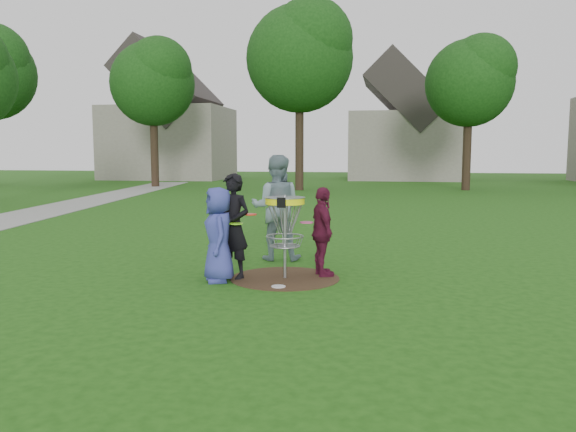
% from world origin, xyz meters
% --- Properties ---
extents(ground, '(100.00, 100.00, 0.00)m').
position_xyz_m(ground, '(0.00, 0.00, 0.00)').
color(ground, '#19470F').
rests_on(ground, ground).
extents(dirt_patch, '(1.80, 1.80, 0.01)m').
position_xyz_m(dirt_patch, '(0.00, 0.00, 0.00)').
color(dirt_patch, '#47331E').
rests_on(dirt_patch, ground).
extents(concrete_path, '(7.75, 39.92, 0.02)m').
position_xyz_m(concrete_path, '(-10.00, 8.00, 0.01)').
color(concrete_path, '#9E9E99').
rests_on(concrete_path, ground).
extents(player_blue, '(0.74, 0.87, 1.52)m').
position_xyz_m(player_blue, '(-1.01, -0.39, 0.76)').
color(player_blue, '#373D97').
rests_on(player_blue, ground).
extents(player_black, '(0.74, 0.63, 1.72)m').
position_xyz_m(player_black, '(-0.84, -0.10, 0.86)').
color(player_black, black).
rests_on(player_black, ground).
extents(player_grey, '(1.03, 0.83, 2.02)m').
position_xyz_m(player_grey, '(-0.45, 1.59, 1.01)').
color(player_grey, gray).
rests_on(player_grey, ground).
extents(player_maroon, '(0.67, 0.95, 1.50)m').
position_xyz_m(player_maroon, '(0.59, 0.28, 0.75)').
color(player_maroon, '#58142D').
rests_on(player_maroon, ground).
extents(disc_on_grass, '(0.22, 0.22, 0.02)m').
position_xyz_m(disc_on_grass, '(0.01, -0.63, 0.01)').
color(disc_on_grass, white).
rests_on(disc_on_grass, ground).
extents(disc_golf_basket, '(0.66, 0.67, 1.38)m').
position_xyz_m(disc_golf_basket, '(0.00, -0.00, 1.02)').
color(disc_golf_basket, '#9EA0A5').
rests_on(disc_golf_basket, ground).
extents(held_discs, '(1.30, 1.83, 0.34)m').
position_xyz_m(held_discs, '(-0.34, 0.28, 1.04)').
color(held_discs, '#8AFF1C').
rests_on(held_discs, ground).
extents(tree_row, '(51.20, 17.42, 9.90)m').
position_xyz_m(tree_row, '(0.44, 20.67, 6.21)').
color(tree_row, '#38281C').
rests_on(tree_row, ground).
extents(house_row, '(44.50, 10.65, 11.62)m').
position_xyz_m(house_row, '(4.78, 33.07, 4.14)').
color(house_row, gray).
rests_on(house_row, ground).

